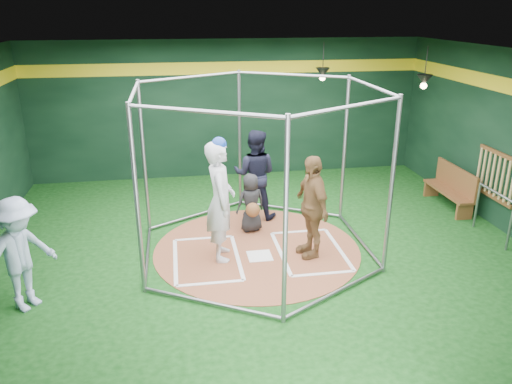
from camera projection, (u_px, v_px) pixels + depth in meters
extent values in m
cube|color=#0C360D|center=(257.00, 250.00, 9.26)|extent=(10.00, 9.00, 0.02)
cube|color=black|center=(257.00, 55.00, 8.04)|extent=(10.00, 9.00, 0.02)
cube|color=black|center=(228.00, 110.00, 12.81)|extent=(10.00, 0.10, 3.50)
cube|color=black|center=(339.00, 300.00, 4.48)|extent=(10.00, 0.10, 3.50)
cube|color=yellow|center=(227.00, 68.00, 12.41)|extent=(10.00, 0.01, 0.30)
cylinder|color=brown|center=(257.00, 249.00, 9.25)|extent=(3.80, 3.80, 0.01)
cube|color=white|center=(260.00, 256.00, 8.97)|extent=(0.43, 0.43, 0.01)
cube|color=white|center=(204.00, 238.00, 9.66)|extent=(1.10, 0.07, 0.01)
cube|color=white|center=(210.00, 283.00, 8.09)|extent=(1.10, 0.07, 0.01)
cube|color=white|center=(175.00, 261.00, 8.79)|extent=(0.07, 1.70, 0.01)
cube|color=white|center=(237.00, 256.00, 8.96)|extent=(0.07, 1.70, 0.01)
cube|color=white|center=(299.00, 232.00, 9.95)|extent=(1.10, 0.07, 0.01)
cube|color=white|center=(323.00, 274.00, 8.38)|extent=(1.10, 0.07, 0.01)
cube|color=white|center=(281.00, 253.00, 9.08)|extent=(0.07, 1.70, 0.01)
cube|color=white|center=(339.00, 249.00, 9.25)|extent=(0.07, 1.70, 0.01)
cylinder|color=gray|center=(344.00, 150.00, 10.10)|extent=(0.07, 0.07, 3.00)
cylinder|color=gray|center=(240.00, 140.00, 10.86)|extent=(0.07, 0.07, 3.00)
cylinder|color=gray|center=(144.00, 159.00, 9.49)|extent=(0.07, 0.07, 3.00)
cylinder|color=gray|center=(137.00, 203.00, 7.37)|extent=(0.07, 0.07, 3.00)
cylinder|color=gray|center=(285.00, 226.00, 6.61)|extent=(0.07, 0.07, 3.00)
cylinder|color=gray|center=(391.00, 188.00, 7.97)|extent=(0.07, 0.07, 3.00)
cylinder|color=gray|center=(292.00, 75.00, 9.97)|extent=(2.02, 1.20, 0.06)
cylinder|color=gray|center=(289.00, 209.00, 10.99)|extent=(2.02, 1.20, 0.06)
cylinder|color=gray|center=(192.00, 77.00, 9.67)|extent=(2.02, 1.20, 0.06)
cylinder|color=gray|center=(198.00, 214.00, 10.68)|extent=(2.02, 1.20, 0.06)
cylinder|color=gray|center=(134.00, 92.00, 7.92)|extent=(0.06, 2.30, 0.06)
cylinder|color=gray|center=(147.00, 255.00, 8.93)|extent=(0.06, 2.30, 0.06)
cylinder|color=gray|center=(203.00, 111.00, 6.48)|extent=(2.02, 1.20, 0.06)
cylinder|color=gray|center=(210.00, 303.00, 7.49)|extent=(2.02, 1.20, 0.06)
cylinder|color=gray|center=(350.00, 107.00, 6.78)|extent=(2.02, 1.20, 0.06)
cylinder|color=gray|center=(338.00, 291.00, 7.79)|extent=(2.02, 1.20, 0.06)
cylinder|color=gray|center=(372.00, 86.00, 8.53)|extent=(0.06, 2.30, 0.06)
cylinder|color=gray|center=(359.00, 239.00, 9.54)|extent=(0.06, 2.30, 0.06)
cube|color=brown|center=(500.00, 154.00, 9.86)|extent=(0.05, 1.25, 0.08)
cube|color=brown|center=(492.00, 196.00, 10.17)|extent=(0.05, 1.25, 0.08)
cylinder|color=tan|center=(512.00, 184.00, 9.50)|extent=(0.06, 0.06, 0.85)
cylinder|color=tan|center=(507.00, 182.00, 9.65)|extent=(0.06, 0.06, 0.85)
cylinder|color=tan|center=(502.00, 179.00, 9.79)|extent=(0.06, 0.06, 0.85)
cylinder|color=tan|center=(497.00, 177.00, 9.94)|extent=(0.06, 0.06, 0.85)
cylinder|color=tan|center=(493.00, 174.00, 10.08)|extent=(0.06, 0.06, 0.85)
cylinder|color=tan|center=(488.00, 172.00, 10.23)|extent=(0.06, 0.06, 0.85)
cylinder|color=tan|center=(484.00, 169.00, 10.37)|extent=(0.06, 0.06, 0.85)
cylinder|color=tan|center=(479.00, 167.00, 10.52)|extent=(0.06, 0.06, 0.85)
cone|color=black|center=(323.00, 72.00, 11.96)|extent=(0.34, 0.34, 0.22)
sphere|color=#FFD899|center=(322.00, 78.00, 12.01)|extent=(0.14, 0.14, 0.14)
cylinder|color=black|center=(323.00, 57.00, 11.84)|extent=(0.02, 0.02, 0.70)
cone|color=black|center=(424.00, 80.00, 10.76)|extent=(0.34, 0.34, 0.22)
sphere|color=#FFD899|center=(424.00, 86.00, 10.80)|extent=(0.14, 0.14, 0.14)
cylinder|color=black|center=(426.00, 63.00, 10.64)|extent=(0.02, 0.02, 0.70)
imported|color=silver|center=(220.00, 201.00, 8.60)|extent=(0.55, 0.80, 2.13)
sphere|color=navy|center=(219.00, 145.00, 8.25)|extent=(0.26, 0.26, 0.26)
imported|color=#9F7544|center=(312.00, 206.00, 8.74)|extent=(0.64, 1.15, 1.86)
imported|color=black|center=(251.00, 203.00, 9.83)|extent=(0.66, 0.51, 1.18)
sphere|color=brown|center=(253.00, 210.00, 9.61)|extent=(0.28, 0.28, 0.28)
imported|color=black|center=(255.00, 174.00, 10.37)|extent=(1.11, 0.99, 1.89)
imported|color=#A3B8D8|center=(20.00, 255.00, 7.19)|extent=(1.20, 1.29, 1.75)
cube|color=brown|center=(448.00, 191.00, 11.10)|extent=(0.37, 1.60, 0.05)
cube|color=brown|center=(456.00, 178.00, 11.02)|extent=(0.05, 1.60, 0.53)
cube|color=brown|center=(464.00, 211.00, 10.51)|extent=(0.35, 0.07, 0.35)
cube|color=brown|center=(431.00, 189.00, 11.82)|extent=(0.35, 0.07, 0.35)
cylinder|color=gray|center=(510.00, 226.00, 9.07)|extent=(0.05, 0.05, 0.95)
cylinder|color=gray|center=(477.00, 205.00, 10.05)|extent=(0.05, 0.05, 0.95)
cylinder|color=gray|center=(497.00, 193.00, 9.40)|extent=(0.05, 1.06, 0.05)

